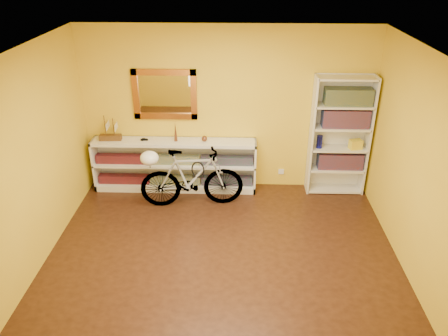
{
  "coord_description": "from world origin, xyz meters",
  "views": [
    {
      "loc": [
        0.18,
        -4.49,
        3.58
      ],
      "look_at": [
        0.0,
        0.7,
        0.95
      ],
      "focal_mm": 35.3,
      "sensor_mm": 36.0,
      "label": 1
    }
  ],
  "objects_px": {
    "bookcase": "(340,136)",
    "helmet": "(149,158)",
    "console_unit": "(175,165)",
    "bicycle": "(192,178)"
  },
  "relations": [
    {
      "from": "console_unit",
      "to": "helmet",
      "type": "relative_size",
      "value": 9.47
    },
    {
      "from": "console_unit",
      "to": "bookcase",
      "type": "distance_m",
      "value": 2.63
    },
    {
      "from": "console_unit",
      "to": "bookcase",
      "type": "bearing_deg",
      "value": 0.56
    },
    {
      "from": "console_unit",
      "to": "helmet",
      "type": "bearing_deg",
      "value": -115.47
    },
    {
      "from": "bookcase",
      "to": "helmet",
      "type": "height_order",
      "value": "bookcase"
    },
    {
      "from": "console_unit",
      "to": "helmet",
      "type": "height_order",
      "value": "helmet"
    },
    {
      "from": "console_unit",
      "to": "bicycle",
      "type": "xyz_separation_m",
      "value": [
        0.33,
        -0.51,
        0.04
      ]
    },
    {
      "from": "bicycle",
      "to": "helmet",
      "type": "bearing_deg",
      "value": 90.0
    },
    {
      "from": "bookcase",
      "to": "console_unit",
      "type": "bearing_deg",
      "value": -179.44
    },
    {
      "from": "bicycle",
      "to": "console_unit",
      "type": "bearing_deg",
      "value": 26.21
    }
  ]
}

